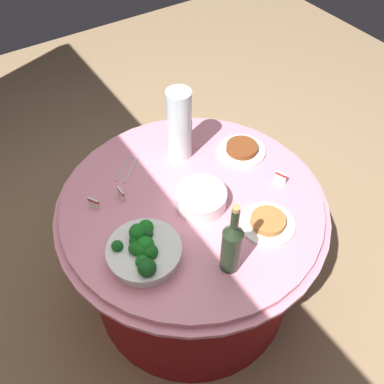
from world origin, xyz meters
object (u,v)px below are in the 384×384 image
broccoli_bowl (144,251)px  plate_stack (201,198)px  wine_bottle (232,245)px  serving_tongs (128,168)px  label_placard_mid (94,203)px  label_placard_rear (121,194)px  label_placard_front (281,177)px  food_plate_peanuts (268,222)px  food_plate_stir_fry (242,149)px  decorative_fruit_vase (180,128)px

broccoli_bowl → plate_stack: broccoli_bowl is taller
wine_bottle → serving_tongs: wine_bottle is taller
label_placard_mid → label_placard_rear: 0.12m
wine_bottle → label_placard_mid: (0.52, 0.30, -0.10)m
serving_tongs → label_placard_rear: label_placard_rear is taller
serving_tongs → label_placard_front: (-0.43, -0.52, 0.03)m
broccoli_bowl → food_plate_peanuts: size_ratio=1.27×
food_plate_peanuts → food_plate_stir_fry: food_plate_peanuts is taller
broccoli_bowl → food_plate_peanuts: (-0.13, -0.48, -0.03)m
plate_stack → wine_bottle: 0.33m
broccoli_bowl → plate_stack: size_ratio=1.33×
label_placard_front → label_placard_mid: (0.30, 0.74, 0.00)m
food_plate_peanuts → serving_tongs: bearing=28.8°
plate_stack → food_plate_stir_fry: size_ratio=0.95×
food_plate_peanuts → label_placard_mid: size_ratio=4.00×
plate_stack → wine_bottle: wine_bottle is taller
wine_bottle → label_placard_front: bearing=-63.2°
food_plate_peanuts → label_placard_front: size_ratio=4.00×
label_placard_front → plate_stack: bearing=77.0°
label_placard_rear → broccoli_bowl: bearing=168.9°
serving_tongs → food_plate_peanuts: size_ratio=0.68×
food_plate_stir_fry → label_placard_front: bearing=-174.5°
broccoli_bowl → label_placard_front: bearing=-88.1°
wine_bottle → label_placard_rear: (0.51, 0.18, -0.10)m
decorative_fruit_vase → serving_tongs: 0.29m
decorative_fruit_vase → food_plate_stir_fry: bearing=-120.9°
broccoli_bowl → decorative_fruit_vase: (0.41, -0.41, 0.11)m
serving_tongs → food_plate_stir_fry: 0.53m
label_placard_rear → wine_bottle: bearing=-160.1°
plate_stack → decorative_fruit_vase: 0.34m
broccoli_bowl → label_placard_rear: bearing=-11.1°
wine_bottle → decorative_fruit_vase: size_ratio=0.99×
serving_tongs → food_plate_peanuts: food_plate_peanuts is taller
label_placard_front → label_placard_rear: size_ratio=1.00×
plate_stack → serving_tongs: size_ratio=1.41×
wine_bottle → food_plate_stir_fry: 0.63m
serving_tongs → label_placard_rear: size_ratio=2.70×
plate_stack → label_placard_mid: 0.44m
plate_stack → decorative_fruit_vase: (0.31, -0.09, 0.12)m
food_plate_peanuts → decorative_fruit_vase: bearing=7.4°
plate_stack → label_placard_mid: size_ratio=3.82×
broccoli_bowl → label_placard_mid: 0.33m
wine_bottle → label_placard_rear: size_ratio=6.11×
food_plate_peanuts → label_placard_front: (0.15, -0.20, 0.02)m
decorative_fruit_vase → label_placard_rear: (-0.10, 0.35, -0.12)m
wine_bottle → broccoli_bowl: bearing=51.1°
label_placard_front → label_placard_mid: size_ratio=1.00×
plate_stack → food_plate_stir_fry: plate_stack is taller
plate_stack → food_plate_peanuts: 0.28m
serving_tongs → decorative_fruit_vase: bearing=-99.7°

